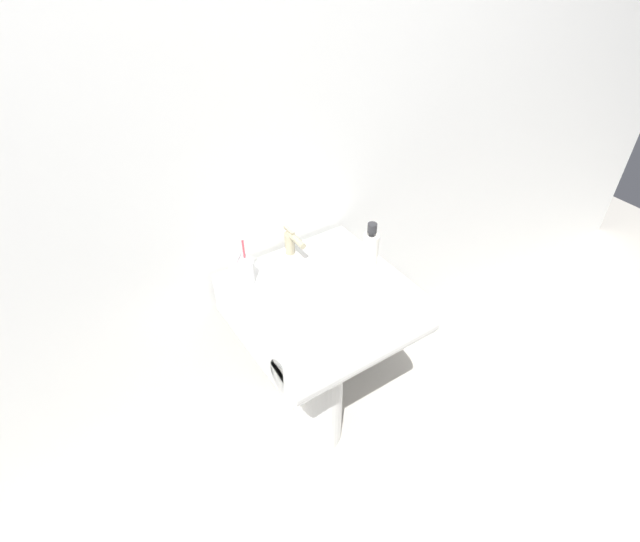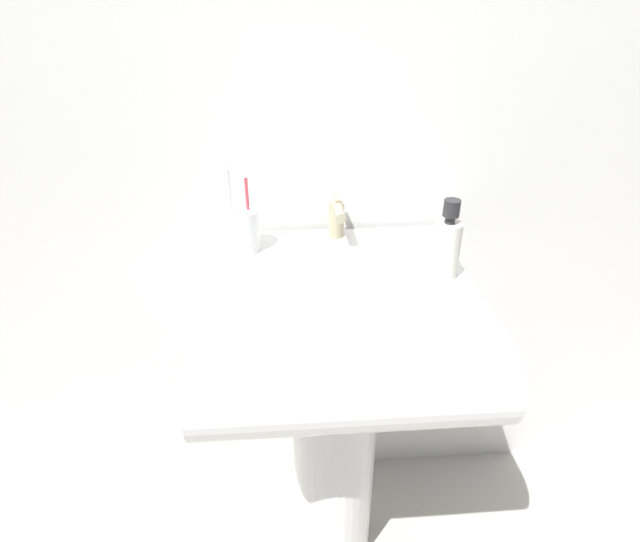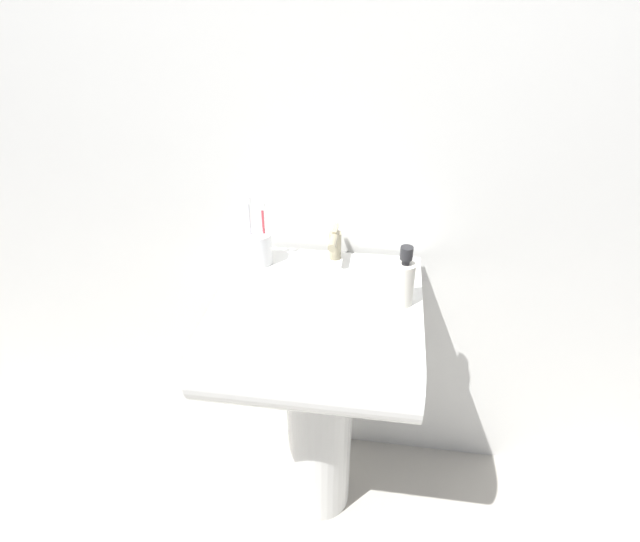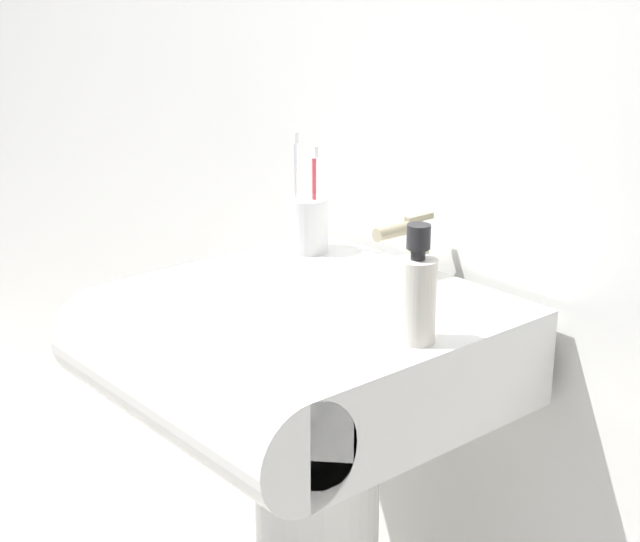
# 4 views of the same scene
# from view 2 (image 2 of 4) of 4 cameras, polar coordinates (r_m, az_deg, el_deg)

# --- Properties ---
(ground_plane) EXTENTS (6.00, 6.00, 0.00)m
(ground_plane) POSITION_cam_2_polar(r_m,az_deg,el_deg) (1.63, 1.42, -28.12)
(ground_plane) COLOR #ADA89E
(ground_plane) RESTS_ON ground
(wall_back) EXTENTS (5.00, 0.05, 2.40)m
(wall_back) POSITION_cam_2_polar(r_m,az_deg,el_deg) (1.17, 0.76, 20.85)
(wall_back) COLOR silver
(wall_back) RESTS_ON ground
(sink_pedestal) EXTENTS (0.20, 0.20, 0.71)m
(sink_pedestal) POSITION_cam_2_polar(r_m,az_deg,el_deg) (1.34, 1.62, -19.90)
(sink_pedestal) COLOR white
(sink_pedestal) RESTS_ON ground
(sink_basin) EXTENTS (0.54, 0.55, 0.15)m
(sink_basin) POSITION_cam_2_polar(r_m,az_deg,el_deg) (1.01, 2.28, -6.19)
(sink_basin) COLOR white
(sink_basin) RESTS_ON sink_pedestal
(faucet) EXTENTS (0.04, 0.12, 0.10)m
(faucet) POSITION_cam_2_polar(r_m,az_deg,el_deg) (1.16, 1.95, 6.26)
(faucet) COLOR tan
(faucet) RESTS_ON sink_basin
(toothbrush_cup) EXTENTS (0.08, 0.08, 0.21)m
(toothbrush_cup) POSITION_cam_2_polar(r_m,az_deg,el_deg) (1.12, -8.99, 4.69)
(toothbrush_cup) COLOR white
(toothbrush_cup) RESTS_ON sink_basin
(soap_bottle) EXTENTS (0.05, 0.05, 0.17)m
(soap_bottle) POSITION_cam_2_polar(r_m,az_deg,el_deg) (1.02, 14.25, 2.77)
(soap_bottle) COLOR silver
(soap_bottle) RESTS_ON sink_basin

